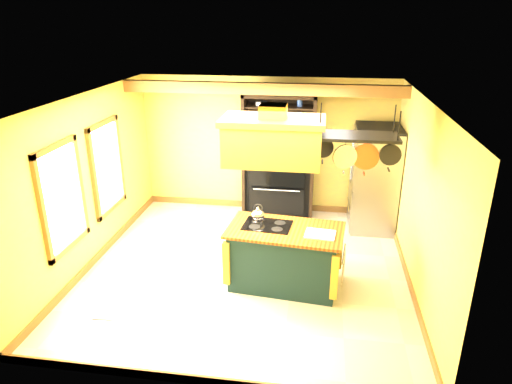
% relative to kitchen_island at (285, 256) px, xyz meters
% --- Properties ---
extents(floor, '(5.00, 5.00, 0.00)m').
position_rel_kitchen_island_xyz_m(floor, '(-0.62, 0.35, -0.47)').
color(floor, beige).
rests_on(floor, ground).
extents(ceiling, '(5.00, 5.00, 0.00)m').
position_rel_kitchen_island_xyz_m(ceiling, '(-0.62, 0.35, 2.23)').
color(ceiling, white).
rests_on(ceiling, wall_back).
extents(wall_back, '(5.00, 0.02, 2.70)m').
position_rel_kitchen_island_xyz_m(wall_back, '(-0.62, 2.85, 0.88)').
color(wall_back, gold).
rests_on(wall_back, floor).
extents(wall_front, '(5.00, 0.02, 2.70)m').
position_rel_kitchen_island_xyz_m(wall_front, '(-0.62, -2.15, 0.88)').
color(wall_front, gold).
rests_on(wall_front, floor).
extents(wall_left, '(0.02, 5.00, 2.70)m').
position_rel_kitchen_island_xyz_m(wall_left, '(-3.12, 0.35, 0.88)').
color(wall_left, gold).
rests_on(wall_left, floor).
extents(wall_right, '(0.02, 5.00, 2.70)m').
position_rel_kitchen_island_xyz_m(wall_right, '(1.88, 0.35, 0.88)').
color(wall_right, gold).
rests_on(wall_right, floor).
extents(ceiling_beam, '(5.00, 0.15, 0.20)m').
position_rel_kitchen_island_xyz_m(ceiling_beam, '(-0.62, 2.05, 2.12)').
color(ceiling_beam, brown).
rests_on(ceiling_beam, ceiling).
extents(window_near, '(0.06, 1.06, 1.56)m').
position_rel_kitchen_island_xyz_m(window_near, '(-3.09, -0.45, 0.93)').
color(window_near, brown).
rests_on(window_near, wall_left).
extents(window_far, '(0.06, 1.06, 1.56)m').
position_rel_kitchen_island_xyz_m(window_far, '(-3.09, 0.95, 0.93)').
color(window_far, brown).
rests_on(window_far, wall_left).
extents(kitchen_island, '(1.74, 1.08, 1.11)m').
position_rel_kitchen_island_xyz_m(kitchen_island, '(0.00, 0.00, 0.00)').
color(kitchen_island, '#12292B').
rests_on(kitchen_island, floor).
extents(range_hood, '(1.37, 0.78, 0.80)m').
position_rel_kitchen_island_xyz_m(range_hood, '(-0.20, -0.00, 1.77)').
color(range_hood, '#BE8C2F').
rests_on(range_hood, ceiling).
extents(pot_rack, '(1.13, 0.53, 0.86)m').
position_rel_kitchen_island_xyz_m(pot_rack, '(0.91, 0.00, 1.76)').
color(pot_rack, black).
rests_on(pot_rack, ceiling).
extents(refrigerator, '(0.82, 0.97, 1.90)m').
position_rel_kitchen_island_xyz_m(refrigerator, '(1.45, 2.25, 0.46)').
color(refrigerator, gray).
rests_on(refrigerator, floor).
extents(hutch, '(1.38, 0.62, 2.43)m').
position_rel_kitchen_island_xyz_m(hutch, '(-0.35, 2.58, 0.46)').
color(hutch, black).
rests_on(hutch, floor).
extents(floor_register, '(0.29, 0.14, 0.01)m').
position_rel_kitchen_island_xyz_m(floor_register, '(-2.32, -1.17, -0.46)').
color(floor_register, black).
rests_on(floor_register, floor).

